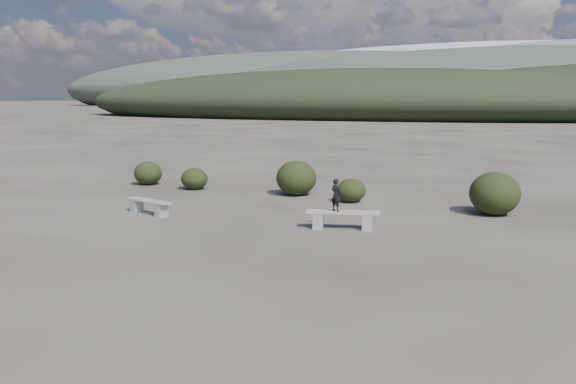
% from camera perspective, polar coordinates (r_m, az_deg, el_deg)
% --- Properties ---
extents(ground, '(1200.00, 1200.00, 0.00)m').
position_cam_1_polar(ground, '(11.49, -8.76, -7.96)').
color(ground, '#302C26').
rests_on(ground, ground).
extents(bench_left, '(1.76, 0.79, 0.43)m').
position_cam_1_polar(bench_left, '(17.26, -13.96, -1.35)').
color(bench_left, slate).
rests_on(bench_left, ground).
extents(bench_right, '(1.97, 0.92, 0.48)m').
position_cam_1_polar(bench_right, '(14.91, 5.56, -2.67)').
color(bench_right, slate).
rests_on(bench_right, ground).
extents(seated_person, '(0.37, 0.32, 0.87)m').
position_cam_1_polar(seated_person, '(14.79, 4.90, -0.29)').
color(seated_person, black).
rests_on(seated_person, bench_right).
extents(shrub_a, '(1.01, 1.01, 0.82)m').
position_cam_1_polar(shrub_a, '(21.59, -9.49, 1.35)').
color(shrub_a, black).
rests_on(shrub_a, ground).
extents(shrub_b, '(1.44, 1.44, 1.24)m').
position_cam_1_polar(shrub_b, '(20.01, 0.85, 1.43)').
color(shrub_b, black).
rests_on(shrub_b, ground).
extents(shrub_c, '(0.99, 0.99, 0.79)m').
position_cam_1_polar(shrub_c, '(18.80, 6.41, 0.16)').
color(shrub_c, black).
rests_on(shrub_c, ground).
extents(shrub_d, '(1.46, 1.46, 1.28)m').
position_cam_1_polar(shrub_d, '(17.70, 20.25, -0.15)').
color(shrub_d, black).
rests_on(shrub_d, ground).
extents(shrub_f, '(1.11, 1.11, 0.94)m').
position_cam_1_polar(shrub_f, '(23.15, -14.04, 1.88)').
color(shrub_f, black).
rests_on(shrub_f, ground).
extents(mountain_ridges, '(500.00, 400.00, 56.00)m').
position_cam_1_polar(mountain_ridges, '(348.71, 20.95, 10.11)').
color(mountain_ridges, black).
rests_on(mountain_ridges, ground).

